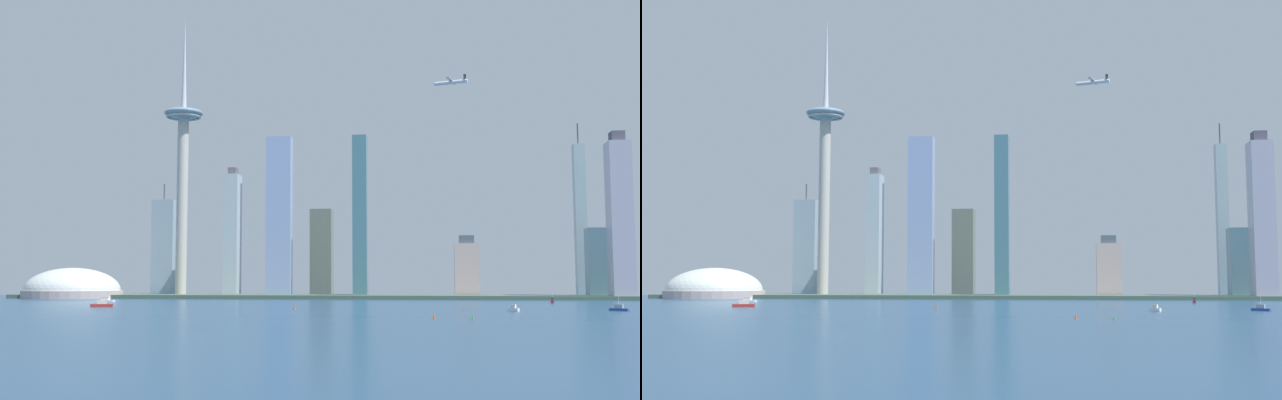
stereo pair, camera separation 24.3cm
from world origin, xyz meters
The scene contains 22 objects.
ground_plane centered at (0.00, 0.00, 0.00)m, with size 6000.00×6000.00×0.00m, color navy.
waterfront_pier centered at (0.00, 532.02, 1.95)m, with size 716.52×72.75×3.90m, color #465E4E.
observation_tower centered at (-181.97, 543.91, 155.66)m, with size 42.99×42.99×314.94m.
stadium_dome centered at (-291.68, 512.26, 7.49)m, with size 105.89×105.89×48.46m.
skyscraper_0 centered at (-77.15, 567.82, 89.66)m, with size 27.80×16.16×179.32m.
skyscraper_1 centered at (15.18, 549.01, 87.55)m, with size 15.23×20.48×175.10m.
skyscraper_2 centered at (-130.92, 570.36, 70.40)m, with size 15.50×23.39×145.73m.
skyscraper_3 centered at (-35.81, 617.47, 50.68)m, with size 24.91×24.56×101.36m.
skyscraper_4 centered at (128.82, 577.93, 31.17)m, with size 26.59×16.08×67.69m.
skyscraper_5 centered at (275.62, 515.15, 80.27)m, with size 21.38×26.70×166.97m.
skyscraper_6 centered at (-221.98, 600.46, 56.88)m, with size 26.24×12.49×132.72m.
skyscraper_7 centered at (258.25, 622.82, 86.75)m, with size 12.37×13.56×197.30m.
skyscraper_8 centered at (266.45, 570.37, 37.01)m, with size 25.78×24.91×74.02m.
boat_0 centered at (-198.11, 379.12, 1.71)m, with size 15.63×5.66×4.78m.
boat_1 centered at (139.97, 223.80, 1.62)m, with size 7.36×6.53×4.43m.
boat_2 centered at (-153.90, 267.55, 1.58)m, with size 16.48×8.13×10.65m.
boat_3 centered at (191.05, 400.94, 1.76)m, with size 3.16×6.42×7.92m.
boat_5 centered at (208.46, 240.70, 1.53)m, with size 11.64×9.30×10.22m.
channel_buoy_0 centered at (89.09, 122.74, 1.27)m, with size 1.32×1.32×2.53m, color #E54C19.
channel_buoy_1 centered at (108.21, 113.95, 1.08)m, with size 1.16×1.16×2.17m, color green.
channel_buoy_2 centered at (-3.29, 235.64, 1.24)m, with size 1.45×1.45×2.48m, color #E54C19.
airplane centered at (110.57, 465.98, 210.89)m, with size 32.85×30.54×8.68m.
Camera 2 is at (85.95, -293.08, 20.63)m, focal length 44.17 mm.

